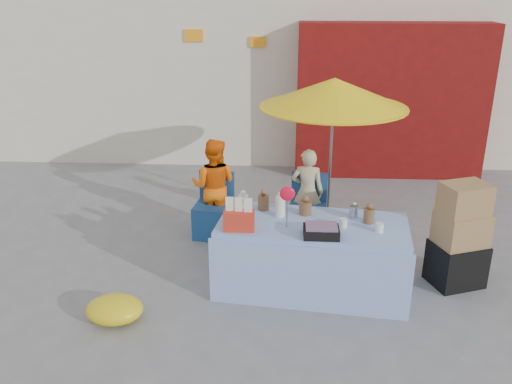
# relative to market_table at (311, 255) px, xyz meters

# --- Properties ---
(ground) EXTENTS (80.00, 80.00, 0.00)m
(ground) POSITION_rel_market_table_xyz_m (-0.70, -0.24, -0.41)
(ground) COLOR slate
(ground) RESTS_ON ground
(market_table) EXTENTS (2.18, 1.22, 1.26)m
(market_table) POSITION_rel_market_table_xyz_m (0.00, 0.00, 0.00)
(market_table) COLOR #8FB7E5
(market_table) RESTS_ON ground
(chair_left) EXTENTS (0.54, 0.53, 0.85)m
(chair_left) POSITION_rel_market_table_xyz_m (-1.25, 1.29, -0.15)
(chair_left) COLOR navy
(chair_left) RESTS_ON ground
(chair_right) EXTENTS (0.54, 0.53, 0.85)m
(chair_right) POSITION_rel_market_table_xyz_m (0.00, 1.29, -0.15)
(chair_right) COLOR navy
(chair_right) RESTS_ON ground
(vendor_orange) EXTENTS (0.70, 0.58, 1.31)m
(vendor_orange) POSITION_rel_market_table_xyz_m (-1.25, 1.42, 0.25)
(vendor_orange) COLOR orange
(vendor_orange) RESTS_ON ground
(vendor_beige) EXTENTS (0.47, 0.34, 1.19)m
(vendor_beige) POSITION_rel_market_table_xyz_m (0.00, 1.42, 0.19)
(vendor_beige) COLOR beige
(vendor_beige) RESTS_ON ground
(umbrella) EXTENTS (1.90, 1.90, 2.09)m
(umbrella) POSITION_rel_market_table_xyz_m (0.30, 1.57, 1.48)
(umbrella) COLOR gray
(umbrella) RESTS_ON ground
(box_stack) EXTENTS (0.67, 0.61, 1.21)m
(box_stack) POSITION_rel_market_table_xyz_m (1.65, 0.18, 0.15)
(box_stack) COLOR black
(box_stack) RESTS_ON ground
(tarp_bundle) EXTENTS (0.61, 0.50, 0.26)m
(tarp_bundle) POSITION_rel_market_table_xyz_m (-2.00, -0.75, -0.28)
(tarp_bundle) COLOR yellow
(tarp_bundle) RESTS_ON ground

